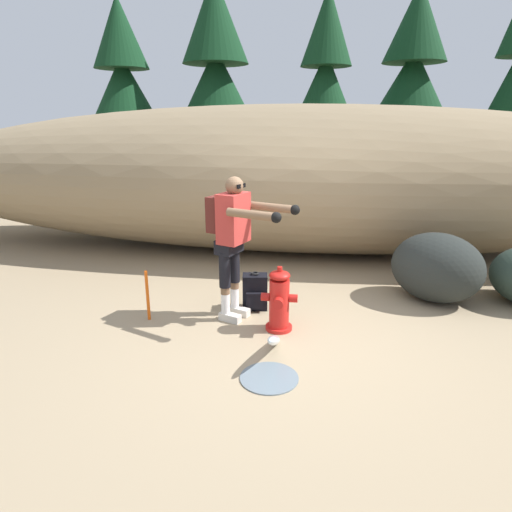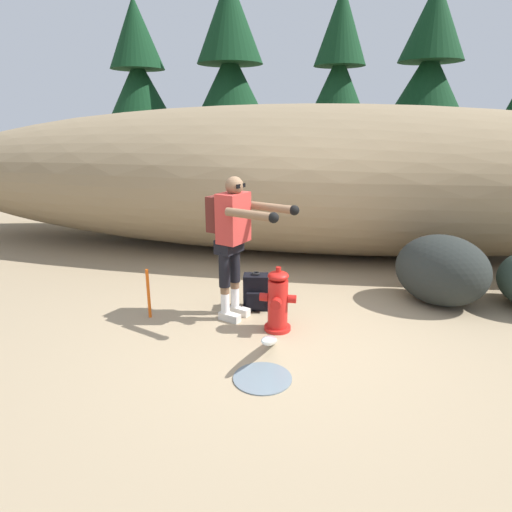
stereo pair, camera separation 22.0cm
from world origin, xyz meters
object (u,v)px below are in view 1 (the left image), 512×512
Objects in this scene: spare_backpack at (255,292)px; fire_hydrant at (279,301)px; boulder_mid at (437,267)px; survey_stake at (148,295)px; utility_worker at (233,231)px.

fire_hydrant is at bearing 25.21° from spare_backpack.
survey_stake is (-3.44, -1.06, -0.14)m from boulder_mid.
fire_hydrant is 1.22× the size of survey_stake.
survey_stake is at bearing -162.89° from boulder_mid.
boulder_mid is at bearing 41.73° from utility_worker.
utility_worker is at bearing -41.37° from spare_backpack.
spare_backpack is 2.34m from boulder_mid.
spare_backpack is at bearing -165.49° from boulder_mid.
utility_worker is at bearing -160.17° from boulder_mid.
utility_worker is 0.91m from spare_backpack.
utility_worker reaches higher than boulder_mid.
utility_worker is (-0.54, 0.22, 0.72)m from fire_hydrant.
spare_backpack is 1.28m from survey_stake.
spare_backpack is (0.20, 0.30, -0.84)m from utility_worker.
utility_worker reaches higher than spare_backpack.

